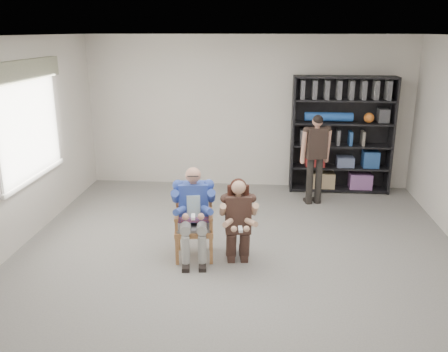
# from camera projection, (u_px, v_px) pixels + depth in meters

# --- Properties ---
(room_shell) EXTENTS (6.00, 7.00, 2.80)m
(room_shell) POSITION_uv_depth(u_px,v_px,m) (237.00, 163.00, 5.46)
(room_shell) COLOR beige
(room_shell) RESTS_ON ground
(floor) EXTENTS (6.00, 7.00, 0.01)m
(floor) POSITION_uv_depth(u_px,v_px,m) (236.00, 271.00, 5.87)
(floor) COLOR slate
(floor) RESTS_ON ground
(window_left) EXTENTS (0.16, 2.00, 1.75)m
(window_left) POSITION_uv_depth(u_px,v_px,m) (30.00, 123.00, 6.59)
(window_left) COLOR white
(window_left) RESTS_ON room_shell
(armchair) EXTENTS (0.61, 0.59, 0.94)m
(armchair) POSITION_uv_depth(u_px,v_px,m) (194.00, 223.00, 6.12)
(armchair) COLOR #9E5E37
(armchair) RESTS_ON floor
(seated_man) EXTENTS (0.62, 0.80, 1.23)m
(seated_man) POSITION_uv_depth(u_px,v_px,m) (194.00, 213.00, 6.08)
(seated_man) COLOR #264998
(seated_man) RESTS_ON floor
(kneeling_woman) EXTENTS (0.57, 0.81, 1.12)m
(kneeling_woman) POSITION_uv_depth(u_px,v_px,m) (238.00, 222.00, 5.93)
(kneeling_woman) COLOR #36211D
(kneeling_woman) RESTS_ON floor
(bookshelf) EXTENTS (1.80, 0.38, 2.10)m
(bookshelf) POSITION_uv_depth(u_px,v_px,m) (341.00, 135.00, 8.55)
(bookshelf) COLOR black
(bookshelf) RESTS_ON floor
(standing_man) EXTENTS (0.53, 0.39, 1.55)m
(standing_man) POSITION_uv_depth(u_px,v_px,m) (315.00, 160.00, 7.96)
(standing_man) COLOR black
(standing_man) RESTS_ON floor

